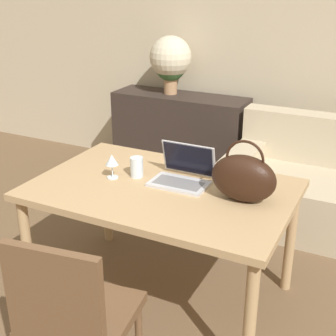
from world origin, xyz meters
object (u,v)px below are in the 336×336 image
object	(u,v)px
handbag	(244,178)
flower_vase	(171,60)
wine_glass	(112,161)
drinking_glass	(137,167)
laptop	(183,172)
chair	(73,315)

from	to	relation	value
handbag	flower_vase	bearing A→B (deg)	126.43
wine_glass	drinking_glass	bearing A→B (deg)	34.53
laptop	drinking_glass	size ratio (longest dim) A/B	2.72
chair	flower_vase	bearing A→B (deg)	99.69
laptop	wine_glass	distance (m)	0.42
flower_vase	handbag	bearing A→B (deg)	-53.57
chair	handbag	distance (m)	1.07
wine_glass	flower_vase	world-z (taller)	flower_vase
laptop	flower_vase	xyz separation A→B (m)	(-0.88, 1.62, 0.32)
chair	drinking_glass	size ratio (longest dim) A/B	7.58
drinking_glass	handbag	xyz separation A→B (m)	(0.66, -0.03, 0.07)
drinking_glass	laptop	bearing A→B (deg)	12.37
wine_glass	handbag	bearing A→B (deg)	3.87
drinking_glass	handbag	size ratio (longest dim) A/B	0.35
laptop	handbag	xyz separation A→B (m)	(0.38, -0.09, 0.07)
wine_glass	laptop	bearing A→B (deg)	19.81
drinking_glass	handbag	distance (m)	0.66
laptop	flower_vase	bearing A→B (deg)	118.50
chair	flower_vase	distance (m)	2.82
drinking_glass	flower_vase	bearing A→B (deg)	109.85
drinking_glass	wine_glass	distance (m)	0.15
handbag	laptop	bearing A→B (deg)	166.93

